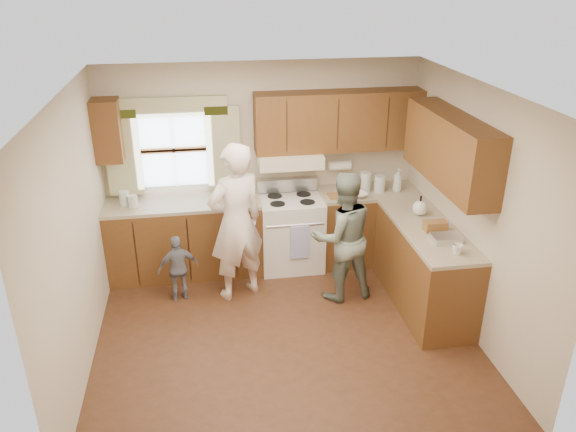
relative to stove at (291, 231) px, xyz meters
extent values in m
plane|color=#412414|center=(-0.30, -1.44, -0.47)|extent=(3.80, 3.80, 0.00)
plane|color=white|center=(-0.30, -1.44, 2.03)|extent=(3.80, 3.80, 0.00)
plane|color=beige|center=(-0.30, 0.31, 0.78)|extent=(3.80, 0.00, 3.80)
plane|color=beige|center=(-0.30, -3.19, 0.78)|extent=(3.80, 0.00, 3.80)
plane|color=beige|center=(-2.20, -1.44, 0.78)|extent=(0.00, 3.50, 3.50)
plane|color=beige|center=(1.60, -1.44, 0.78)|extent=(0.00, 3.50, 3.50)
cube|color=#3F200D|center=(-1.29, 0.01, -0.02)|extent=(1.82, 0.60, 0.90)
cube|color=#3F200D|center=(0.99, 0.01, -0.02)|extent=(1.22, 0.60, 0.90)
cube|color=#482310|center=(1.30, -1.11, -0.02)|extent=(0.60, 1.65, 0.90)
cube|color=tan|center=(-1.29, 0.01, 0.45)|extent=(1.82, 0.60, 0.04)
cube|color=tan|center=(0.99, 0.01, 0.45)|extent=(1.22, 0.60, 0.04)
cube|color=tan|center=(1.30, -1.11, 0.45)|extent=(0.60, 1.65, 0.04)
cube|color=#3F200D|center=(0.60, 0.15, 1.33)|extent=(2.00, 0.33, 0.70)
cube|color=#482310|center=(-2.05, 0.15, 1.33)|extent=(0.30, 0.33, 0.70)
cube|color=#482310|center=(1.43, -1.11, 1.33)|extent=(0.33, 1.65, 0.70)
cube|color=beige|center=(0.00, 0.08, 0.91)|extent=(0.76, 0.45, 0.15)
cube|color=silver|center=(-1.35, 0.29, 1.03)|extent=(0.90, 0.03, 0.90)
cube|color=#FFEF4B|center=(-1.93, 0.24, 1.03)|extent=(0.40, 0.05, 1.02)
cube|color=#FFEF4B|center=(-0.77, 0.24, 1.03)|extent=(0.40, 0.05, 1.02)
cube|color=#FFEF4B|center=(-1.35, 0.24, 1.55)|extent=(1.30, 0.05, 0.22)
cylinder|color=white|center=(0.65, 0.21, 0.75)|extent=(0.27, 0.12, 0.12)
imported|color=silver|center=(-0.91, 0.01, 0.52)|extent=(0.15, 0.15, 0.09)
imported|color=silver|center=(1.32, -0.05, 0.62)|extent=(0.15, 0.15, 0.29)
imported|color=silver|center=(0.80, -0.16, 0.50)|extent=(0.25, 0.25, 0.05)
imported|color=silver|center=(1.34, -1.71, 0.52)|extent=(0.12, 0.12, 0.10)
cylinder|color=silver|center=(-1.95, 0.03, 0.56)|extent=(0.11, 0.11, 0.17)
cylinder|color=silver|center=(-1.84, -0.04, 0.54)|extent=(0.11, 0.11, 0.14)
cube|color=olive|center=(0.57, -0.11, 0.48)|extent=(0.25, 0.19, 0.02)
cube|color=gold|center=(0.70, 0.01, 0.53)|extent=(0.21, 0.15, 0.11)
cylinder|color=silver|center=(0.93, 0.00, 0.60)|extent=(0.13, 0.13, 0.25)
cylinder|color=silver|center=(1.09, -0.04, 0.58)|extent=(0.13, 0.13, 0.20)
sphere|color=silver|center=(1.33, -0.78, 0.56)|extent=(0.17, 0.17, 0.17)
cube|color=olive|center=(1.34, -1.19, 0.53)|extent=(0.24, 0.13, 0.11)
cube|color=silver|center=(1.35, -1.44, 0.51)|extent=(0.28, 0.20, 0.07)
cube|color=silver|center=(0.00, -0.01, -0.02)|extent=(0.76, 0.64, 0.90)
cube|color=#B7B7BC|center=(0.00, 0.25, 0.52)|extent=(0.76, 0.10, 0.16)
cylinder|color=#B7B7BC|center=(0.00, -0.33, 0.23)|extent=(0.68, 0.03, 0.03)
cube|color=#5361C3|center=(0.05, -0.35, 0.01)|extent=(0.22, 0.02, 0.42)
cylinder|color=black|center=(-0.18, 0.11, 0.44)|extent=(0.18, 0.18, 0.01)
cylinder|color=black|center=(0.18, 0.11, 0.44)|extent=(0.18, 0.18, 0.01)
cylinder|color=black|center=(-0.18, -0.14, 0.44)|extent=(0.18, 0.18, 0.01)
cylinder|color=black|center=(0.18, -0.14, 0.44)|extent=(0.18, 0.18, 0.01)
imported|color=white|center=(-0.71, -0.59, 0.44)|extent=(0.78, 0.67, 1.82)
imported|color=#2C443A|center=(0.44, -0.81, 0.29)|extent=(0.80, 0.66, 1.50)
imported|color=gray|center=(-1.37, -0.59, -0.07)|extent=(0.49, 0.29, 0.79)
camera|label=1|loc=(-1.03, -6.18, 3.04)|focal=35.00mm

